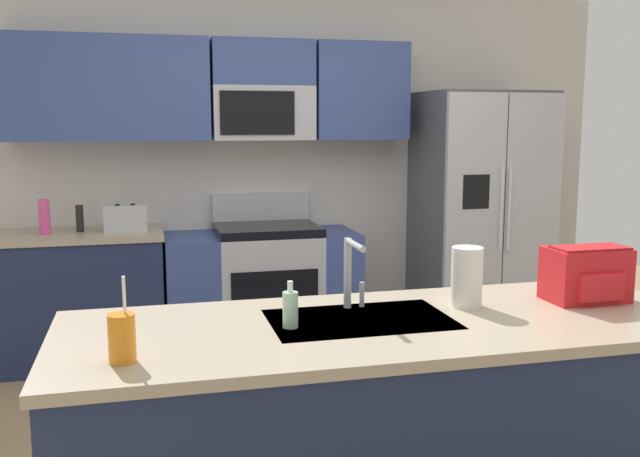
% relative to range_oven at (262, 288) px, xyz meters
% --- Properties ---
extents(kitchen_wall_unit, '(5.20, 0.43, 2.60)m').
position_rel_range_oven_xyz_m(kitchen_wall_unit, '(0.01, 0.28, 1.03)').
color(kitchen_wall_unit, beige).
rests_on(kitchen_wall_unit, ground).
extents(back_counter, '(1.22, 0.63, 0.90)m').
position_rel_range_oven_xyz_m(back_counter, '(-1.30, -0.00, 0.01)').
color(back_counter, '#1E2A4D').
rests_on(back_counter, ground).
extents(range_oven, '(1.36, 0.61, 1.10)m').
position_rel_range_oven_xyz_m(range_oven, '(0.00, 0.00, 0.00)').
color(range_oven, '#B7BABF').
rests_on(range_oven, ground).
extents(refrigerator, '(0.90, 0.76, 1.85)m').
position_rel_range_oven_xyz_m(refrigerator, '(1.66, -0.07, 0.48)').
color(refrigerator, '#4C4F54').
rests_on(refrigerator, ground).
extents(island_counter, '(2.43, 0.88, 0.90)m').
position_rel_range_oven_xyz_m(island_counter, '(0.06, -2.51, 0.01)').
color(island_counter, '#1E2A4D').
rests_on(island_counter, ground).
extents(toaster, '(0.28, 0.16, 0.18)m').
position_rel_range_oven_xyz_m(toaster, '(-0.93, -0.05, 0.55)').
color(toaster, '#B7BABF').
rests_on(toaster, back_counter).
extents(pepper_mill, '(0.05, 0.05, 0.18)m').
position_rel_range_oven_xyz_m(pepper_mill, '(-1.23, -0.00, 0.55)').
color(pepper_mill, black).
rests_on(pepper_mill, back_counter).
extents(bottle_pink, '(0.07, 0.07, 0.23)m').
position_rel_range_oven_xyz_m(bottle_pink, '(-1.44, -0.06, 0.57)').
color(bottle_pink, '#EA4C93').
rests_on(bottle_pink, back_counter).
extents(sink_faucet, '(0.08, 0.21, 0.28)m').
position_rel_range_oven_xyz_m(sink_faucet, '(-0.03, -2.32, 0.62)').
color(sink_faucet, '#B7BABF').
rests_on(sink_faucet, island_counter).
extents(drink_cup_orange, '(0.08, 0.08, 0.27)m').
position_rel_range_oven_xyz_m(drink_cup_orange, '(-0.88, -2.74, 0.53)').
color(drink_cup_orange, orange).
rests_on(drink_cup_orange, island_counter).
extents(soap_dispenser, '(0.06, 0.06, 0.17)m').
position_rel_range_oven_xyz_m(soap_dispenser, '(-0.31, -2.51, 0.53)').
color(soap_dispenser, '#A5D8B2').
rests_on(soap_dispenser, island_counter).
extents(paper_towel_roll, '(0.12, 0.12, 0.24)m').
position_rel_range_oven_xyz_m(paper_towel_roll, '(0.43, -2.39, 0.58)').
color(paper_towel_roll, white).
rests_on(paper_towel_roll, island_counter).
extents(backpack, '(0.32, 0.22, 0.23)m').
position_rel_range_oven_xyz_m(backpack, '(0.95, -2.43, 0.57)').
color(backpack, red).
rests_on(backpack, island_counter).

